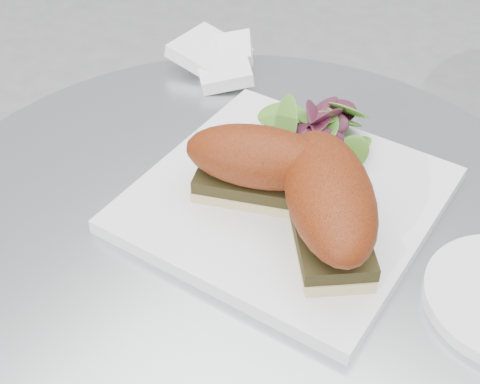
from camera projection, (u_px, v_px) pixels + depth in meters
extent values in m
cylinder|color=#B6BABE|center=(242.00, 240.00, 0.67)|extent=(0.70, 0.70, 0.02)
cube|color=white|center=(286.00, 199.00, 0.69)|extent=(0.30, 0.30, 0.02)
cube|color=#C7B97C|center=(258.00, 191.00, 0.68)|extent=(0.14, 0.10, 0.01)
cube|color=black|center=(259.00, 181.00, 0.67)|extent=(0.14, 0.10, 0.01)
ellipsoid|color=maroon|center=(259.00, 157.00, 0.65)|extent=(0.16, 0.12, 0.06)
cube|color=#C7B97C|center=(325.00, 229.00, 0.64)|extent=(0.15, 0.16, 0.01)
cube|color=black|center=(326.00, 218.00, 0.63)|extent=(0.15, 0.16, 0.01)
ellipsoid|color=maroon|center=(329.00, 194.00, 0.61)|extent=(0.18, 0.19, 0.06)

